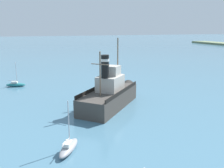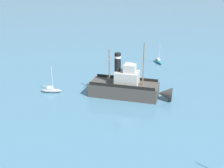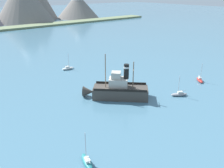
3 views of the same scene
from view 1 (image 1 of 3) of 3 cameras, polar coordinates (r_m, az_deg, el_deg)
name	(u,v)px [view 1 (image 1 of 3)]	position (r m, az deg, el deg)	size (l,w,h in m)	color
ground_plane	(108,106)	(35.60, -0.86, -5.27)	(600.00, 600.00, 0.00)	#477289
old_tugboat	(111,94)	(35.14, -0.35, -2.39)	(12.72, 12.42, 9.90)	#423D38
sailboat_teal	(16,84)	(50.61, -22.16, -0.10)	(2.12, 3.96, 4.90)	#23757A
sailboat_grey	(69,147)	(23.50, -10.41, -14.73)	(3.82, 2.90, 4.90)	gray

